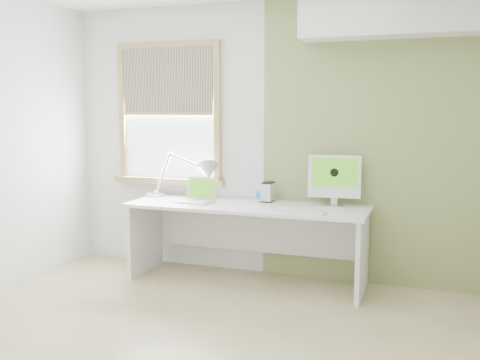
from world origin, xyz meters
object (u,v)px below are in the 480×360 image
at_px(laptop, 198,196).
at_px(desk, 248,224).
at_px(desk_lamp, 198,174).
at_px(imac, 334,178).
at_px(external_drive, 268,192).

bearing_deg(laptop, desk, 7.14).
xyz_separation_m(desk_lamp, imac, (1.34, -0.01, 0.03)).
xyz_separation_m(desk, desk_lamp, (-0.58, 0.16, 0.43)).
height_order(desk_lamp, laptop, desk_lamp).
bearing_deg(imac, external_drive, 178.53).
height_order(desk, external_drive, external_drive).
bearing_deg(external_drive, imac, -1.47).
xyz_separation_m(desk, laptop, (-0.48, -0.06, 0.25)).
distance_m(desk, external_drive, 0.36).
distance_m(desk_lamp, imac, 1.34).
bearing_deg(desk_lamp, imac, -0.63).
height_order(desk, laptop, laptop).
xyz_separation_m(laptop, imac, (1.24, 0.21, 0.20)).
height_order(desk, desk_lamp, desk_lamp).
relative_size(laptop, external_drive, 1.89).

